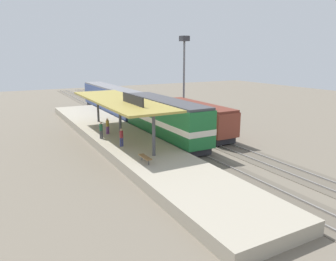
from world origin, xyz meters
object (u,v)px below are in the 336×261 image
(freight_car, at_px, (197,118))
(person_waiting, at_px, (101,129))
(platform_bench, at_px, (145,157))
(passenger_carriage_single, at_px, (111,100))
(person_walking, at_px, (107,125))
(person_boarding, at_px, (121,136))
(locomotive, at_px, (165,119))
(light_mast, at_px, (184,61))

(freight_car, bearing_deg, person_waiting, 178.42)
(platform_bench, distance_m, passenger_carriage_single, 26.60)
(person_waiting, height_order, person_walking, same)
(person_walking, height_order, person_boarding, same)
(platform_bench, bearing_deg, passenger_carriage_single, 76.96)
(person_waiting, bearing_deg, freight_car, -1.58)
(locomotive, distance_m, person_waiting, 6.90)
(person_waiting, bearing_deg, person_walking, 51.32)
(passenger_carriage_single, bearing_deg, locomotive, -90.00)
(person_walking, bearing_deg, light_mast, 25.54)
(passenger_carriage_single, xyz_separation_m, freight_car, (4.60, -17.23, -0.34))
(passenger_carriage_single, xyz_separation_m, person_waiting, (-6.79, -16.91, -0.46))
(person_waiting, bearing_deg, locomotive, -9.08)
(passenger_carriage_single, bearing_deg, freight_car, -75.05)
(freight_car, bearing_deg, passenger_carriage_single, 104.95)
(locomotive, xyz_separation_m, light_mast, (7.80, 8.95, 5.99))
(light_mast, bearing_deg, freight_car, -111.37)
(passenger_carriage_single, distance_m, person_waiting, 18.23)
(locomotive, relative_size, person_walking, 8.44)
(platform_bench, height_order, freight_car, freight_car)
(platform_bench, xyz_separation_m, locomotive, (6.00, 7.90, 1.07))
(person_walking, bearing_deg, passenger_carriage_single, 69.99)
(passenger_carriage_single, distance_m, person_boarding, 21.53)
(freight_car, bearing_deg, person_walking, 170.25)
(person_walking, bearing_deg, platform_bench, -92.00)
(passenger_carriage_single, bearing_deg, person_boarding, -106.21)
(freight_car, bearing_deg, platform_bench, -140.73)
(platform_bench, distance_m, person_boarding, 5.25)
(light_mast, distance_m, person_boarding, 19.20)
(person_boarding, bearing_deg, locomotive, 23.99)
(platform_bench, height_order, person_waiting, person_waiting)
(platform_bench, xyz_separation_m, passenger_carriage_single, (6.00, 25.90, 0.97))
(passenger_carriage_single, height_order, person_walking, passenger_carriage_single)
(platform_bench, relative_size, light_mast, 0.15)
(locomotive, bearing_deg, passenger_carriage_single, 90.00)
(platform_bench, height_order, person_walking, person_walking)
(freight_car, height_order, light_mast, light_mast)
(locomotive, bearing_deg, person_walking, 155.83)
(person_boarding, bearing_deg, passenger_carriage_single, 73.79)
(passenger_carriage_single, distance_m, freight_car, 17.84)
(passenger_carriage_single, bearing_deg, person_waiting, -111.87)
(freight_car, xyz_separation_m, person_waiting, (-11.39, 0.31, -0.12))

